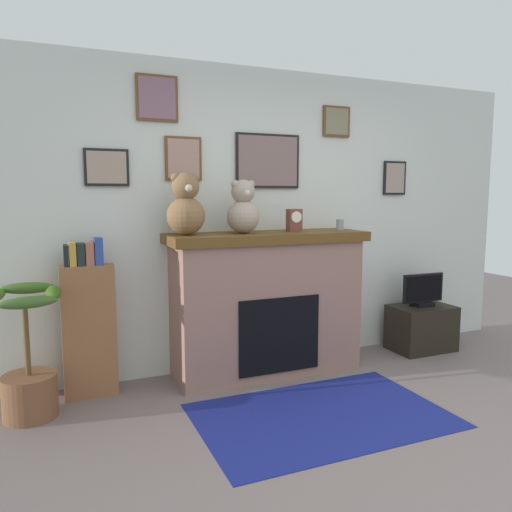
{
  "coord_description": "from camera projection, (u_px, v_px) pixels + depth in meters",
  "views": [
    {
      "loc": [
        -1.85,
        -2.05,
        1.52
      ],
      "look_at": [
        -0.28,
        1.69,
        1.01
      ],
      "focal_mm": 34.44,
      "sensor_mm": 36.0,
      "label": 1
    }
  ],
  "objects": [
    {
      "name": "ground_plane",
      "position": [
        417.0,
        465.0,
        2.78
      ],
      "size": [
        12.0,
        12.0,
        0.0
      ],
      "primitive_type": "plane",
      "color": "slate"
    },
    {
      "name": "back_wall",
      "position": [
        270.0,
        218.0,
        4.44
      ],
      "size": [
        5.2,
        0.15,
        2.6
      ],
      "color": "silver",
      "rests_on": "ground_plane"
    },
    {
      "name": "fireplace",
      "position": [
        267.0,
        302.0,
        4.17
      ],
      "size": [
        1.69,
        0.57,
        1.21
      ],
      "color": "#966C5F",
      "rests_on": "ground_plane"
    },
    {
      "name": "bookshelf",
      "position": [
        89.0,
        325.0,
        3.67
      ],
      "size": [
        0.39,
        0.16,
        1.21
      ],
      "color": "brown",
      "rests_on": "ground_plane"
    },
    {
      "name": "potted_plant",
      "position": [
        29.0,
        373.0,
        3.34
      ],
      "size": [
        0.51,
        0.5,
        0.91
      ],
      "color": "brown",
      "rests_on": "ground_plane"
    },
    {
      "name": "tv_stand",
      "position": [
        421.0,
        328.0,
        4.82
      ],
      "size": [
        0.6,
        0.4,
        0.44
      ],
      "primitive_type": "cube",
      "color": "black",
      "rests_on": "ground_plane"
    },
    {
      "name": "television",
      "position": [
        423.0,
        291.0,
        4.77
      ],
      "size": [
        0.46,
        0.14,
        0.32
      ],
      "color": "black",
      "rests_on": "tv_stand"
    },
    {
      "name": "area_rug",
      "position": [
        321.0,
        415.0,
        3.4
      ],
      "size": [
        1.71,
        1.1,
        0.01
      ],
      "primitive_type": "cube",
      "color": "navy",
      "rests_on": "ground_plane"
    },
    {
      "name": "candle_jar",
      "position": [
        340.0,
        225.0,
        4.35
      ],
      "size": [
        0.07,
        0.07,
        0.1
      ],
      "primitive_type": "cylinder",
      "color": "gray",
      "rests_on": "fireplace"
    },
    {
      "name": "mantel_clock",
      "position": [
        294.0,
        220.0,
        4.16
      ],
      "size": [
        0.12,
        0.09,
        0.19
      ],
      "color": "brown",
      "rests_on": "fireplace"
    },
    {
      "name": "teddy_bear_grey",
      "position": [
        186.0,
        207.0,
        3.78
      ],
      "size": [
        0.3,
        0.3,
        0.48
      ],
      "color": "brown",
      "rests_on": "fireplace"
    },
    {
      "name": "teddy_bear_cream",
      "position": [
        243.0,
        209.0,
        3.97
      ],
      "size": [
        0.27,
        0.27,
        0.43
      ],
      "color": "tan",
      "rests_on": "fireplace"
    }
  ]
}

